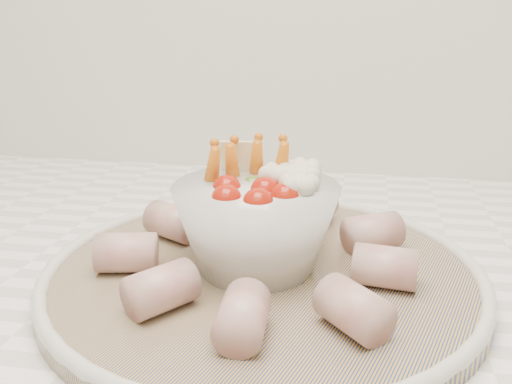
# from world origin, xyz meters

# --- Properties ---
(serving_platter) EXTENTS (0.47, 0.47, 0.02)m
(serving_platter) POSITION_xyz_m (0.05, 1.39, 0.93)
(serving_platter) COLOR navy
(serving_platter) RESTS_ON kitchen_counter
(veggie_bowl) EXTENTS (0.14, 0.14, 0.11)m
(veggie_bowl) POSITION_xyz_m (0.05, 1.39, 0.98)
(veggie_bowl) COLOR silver
(veggie_bowl) RESTS_ON serving_platter
(cured_meat_rolls) EXTENTS (0.27, 0.27, 0.03)m
(cured_meat_rolls) POSITION_xyz_m (0.05, 1.39, 0.95)
(cured_meat_rolls) COLOR #AB534E
(cured_meat_rolls) RESTS_ON serving_platter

